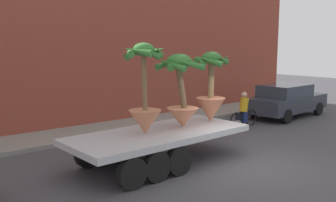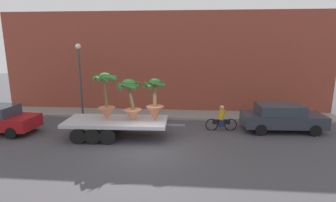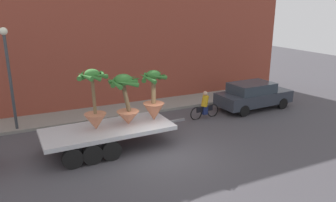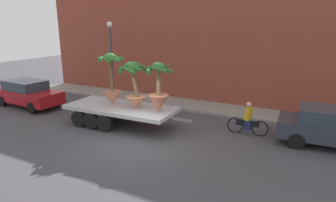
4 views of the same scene
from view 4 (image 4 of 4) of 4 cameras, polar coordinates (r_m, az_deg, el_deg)
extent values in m
plane|color=#423F44|center=(12.45, -5.71, -8.11)|extent=(60.00, 60.00, 0.00)
cube|color=gray|center=(17.54, 5.18, -0.90)|extent=(24.00, 2.20, 0.15)
cube|color=brown|center=(18.50, 7.49, 11.03)|extent=(24.00, 1.20, 7.24)
cube|color=#B7BABF|center=(14.31, -9.22, -1.34)|extent=(5.49, 2.46, 0.18)
cylinder|color=black|center=(16.26, -12.07, -1.28)|extent=(0.81, 0.25, 0.80)
cylinder|color=black|center=(14.71, -17.09, -3.36)|extent=(0.81, 0.25, 0.80)
cylinder|color=black|center=(15.82, -9.88, -1.62)|extent=(0.81, 0.25, 0.80)
cylinder|color=black|center=(14.23, -14.82, -3.82)|extent=(0.81, 0.25, 0.80)
cylinder|color=black|center=(15.40, -7.57, -1.98)|extent=(0.81, 0.25, 0.80)
cylinder|color=black|center=(13.77, -12.40, -4.30)|extent=(0.81, 0.25, 0.80)
cube|color=slate|center=(12.86, 2.69, -3.74)|extent=(1.00, 0.13, 0.10)
cone|color=#C17251|center=(14.49, -10.88, 0.56)|extent=(0.91, 0.91, 0.68)
cylinder|color=brown|center=(14.26, -11.15, 5.14)|extent=(0.17, 0.14, 1.68)
ellipsoid|color=#387A33|center=(14.15, -11.36, 8.48)|extent=(0.59, 0.59, 0.37)
cone|color=#387A33|center=(13.86, -10.14, 8.28)|extent=(0.31, 0.87, 0.32)
cone|color=#387A33|center=(14.17, -10.00, 8.43)|extent=(0.60, 0.64, 0.30)
cone|color=#387A33|center=(14.45, -10.55, 8.34)|extent=(0.75, 0.26, 0.46)
cone|color=#387A33|center=(14.52, -12.09, 8.45)|extent=(0.53, 0.85, 0.36)
cone|color=#387A33|center=(14.21, -12.90, 8.28)|extent=(0.58, 0.78, 0.33)
cone|color=#387A33|center=(13.93, -12.15, 8.02)|extent=(0.64, 0.23, 0.41)
cone|color=#387A33|center=(13.75, -11.10, 8.09)|extent=(0.72, 0.75, 0.41)
cone|color=#C17251|center=(13.70, -6.26, -0.29)|extent=(0.97, 0.97, 0.59)
cylinder|color=brown|center=(13.51, -6.65, 3.81)|extent=(0.44, 0.18, 1.40)
ellipsoid|color=#387A33|center=(13.44, -7.02, 6.75)|extent=(0.76, 0.76, 0.48)
cone|color=#387A33|center=(13.25, -4.96, 6.40)|extent=(0.38, 1.06, 0.52)
cone|color=#387A33|center=(13.61, -5.08, 6.77)|extent=(0.92, 0.74, 0.35)
cone|color=#387A33|center=(13.85, -6.02, 6.80)|extent=(0.97, 0.26, 0.43)
cone|color=#387A33|center=(13.77, -7.98, 6.69)|extent=(0.47, 0.84, 0.41)
cone|color=#387A33|center=(13.57, -8.91, 6.51)|extent=(0.52, 0.95, 0.45)
cone|color=#387A33|center=(13.05, -8.33, 6.24)|extent=(1.03, 0.24, 0.43)
cone|color=#387A33|center=(13.06, -6.97, 6.34)|extent=(0.76, 0.63, 0.34)
cone|color=#B26647|center=(13.07, -1.86, -0.50)|extent=(0.94, 0.94, 0.79)
cylinder|color=brown|center=(12.83, -1.89, 3.95)|extent=(0.20, 0.20, 1.28)
ellipsoid|color=#387A33|center=(12.72, -1.90, 6.77)|extent=(0.63, 0.63, 0.39)
cone|color=#387A33|center=(12.51, -0.34, 6.28)|extent=(0.27, 0.84, 0.50)
cone|color=#387A33|center=(12.99, -0.45, 6.80)|extent=(0.86, 0.51, 0.33)
cone|color=#387A33|center=(13.05, -2.82, 6.66)|extent=(0.54, 0.79, 0.45)
cone|color=#387A33|center=(12.72, -3.91, 6.47)|extent=(0.65, 0.87, 0.46)
cone|color=#387A33|center=(12.36, -1.98, 6.31)|extent=(0.78, 0.53, 0.36)
torus|color=black|center=(13.59, 17.63, -5.21)|extent=(0.74, 0.11, 0.74)
torus|color=black|center=(13.72, 13.06, -4.67)|extent=(0.74, 0.11, 0.74)
cube|color=black|center=(13.58, 15.38, -4.23)|extent=(1.04, 0.13, 0.28)
cylinder|color=gold|center=(13.45, 15.52, -2.42)|extent=(0.46, 0.37, 0.65)
sphere|color=tan|center=(13.33, 15.64, -0.70)|extent=(0.24, 0.24, 0.24)
cube|color=navy|center=(13.61, 15.36, -4.55)|extent=(0.30, 0.26, 0.44)
cube|color=#2D3842|center=(13.37, 29.77, -2.53)|extent=(2.58, 1.80, 0.56)
cylinder|color=black|center=(14.42, 24.07, -4.75)|extent=(0.65, 0.23, 0.64)
cylinder|color=black|center=(12.76, 23.92, -7.25)|extent=(0.65, 0.23, 0.64)
cube|color=maroon|center=(19.31, -25.71, 0.95)|extent=(4.52, 2.02, 0.70)
cube|color=#2D3842|center=(19.36, -26.29, 2.84)|extent=(2.53, 1.73, 0.56)
cylinder|color=black|center=(18.71, -21.04, -0.07)|extent=(0.65, 0.24, 0.64)
cylinder|color=black|center=(17.78, -25.19, -1.27)|extent=(0.65, 0.24, 0.64)
cylinder|color=black|center=(21.00, -25.94, 0.98)|extent=(0.65, 0.24, 0.64)
cylinder|color=black|center=(20.18, -29.82, -0.03)|extent=(0.65, 0.24, 0.64)
cylinder|color=#383D42|center=(19.11, -11.03, 7.33)|extent=(0.14, 0.14, 4.50)
sphere|color=#EAEACC|center=(18.95, -11.41, 14.54)|extent=(0.36, 0.36, 0.36)
camera|label=1|loc=(14.99, -52.13, 3.76)|focal=39.72mm
camera|label=2|loc=(4.99, -93.29, 1.04)|focal=28.49mm
camera|label=3|loc=(11.64, -73.02, 9.93)|focal=34.88mm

